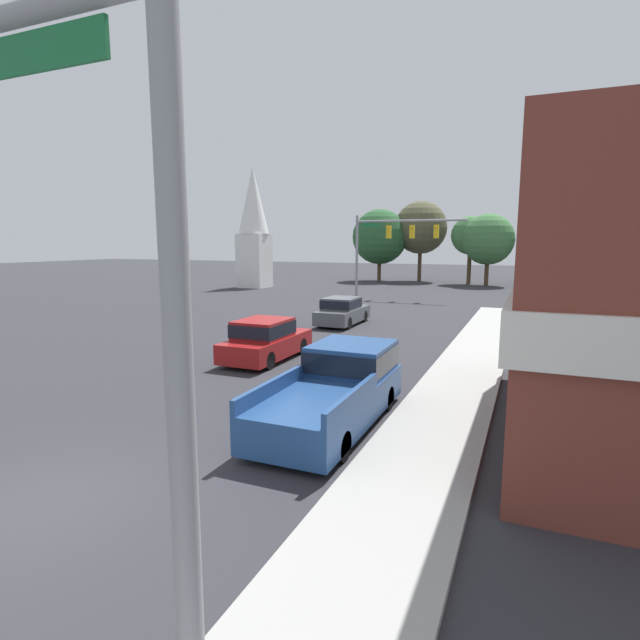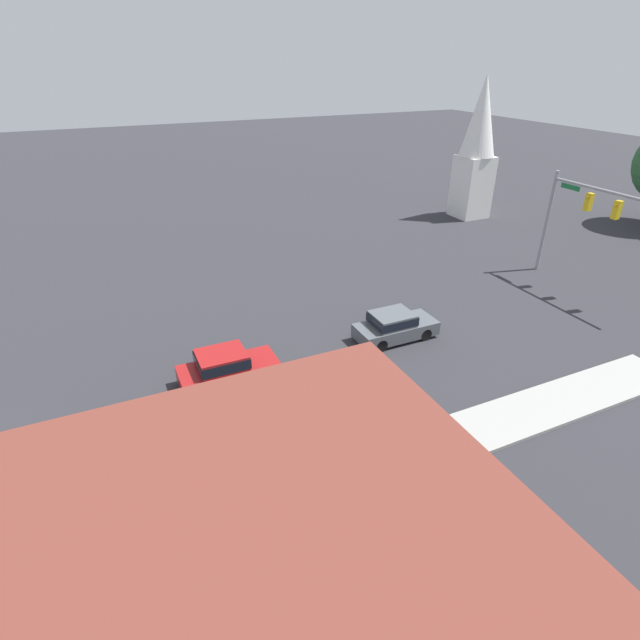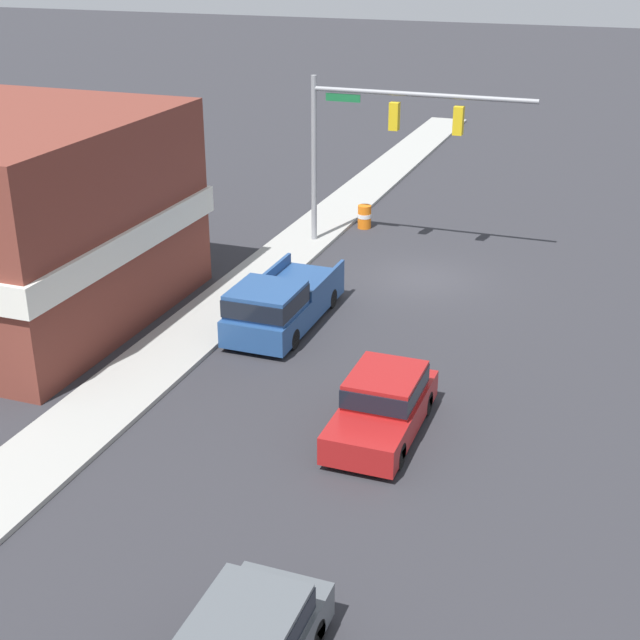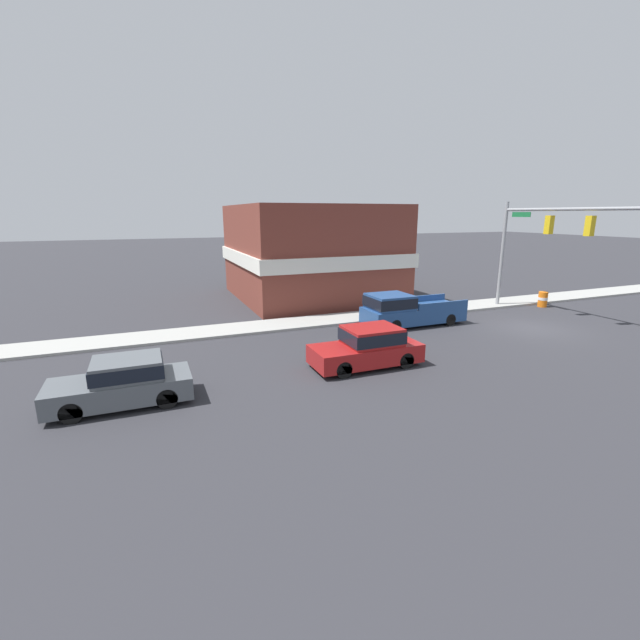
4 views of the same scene
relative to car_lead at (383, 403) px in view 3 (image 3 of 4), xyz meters
The scene contains 6 objects.
ground_plane 11.27m from the car_lead, 81.03° to the right, with size 200.00×200.00×0.00m, color #2D2D33.
sidewalk_curb 13.39m from the car_lead, 56.12° to the right, with size 2.40×60.00×0.14m.
near_signal_assembly 14.95m from the car_lead, 72.78° to the right, with size 8.73×0.49×6.78m.
car_lead is the anchor object (origin of this frame).
pickup_truck_parked 7.10m from the car_lead, 45.40° to the right, with size 2.13×5.70×1.81m.
construction_barrel 17.22m from the car_lead, 70.83° to the right, with size 0.60×0.60×1.01m.
Camera 3 is at (-7.13, 30.41, 11.92)m, focal length 50.00 mm.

